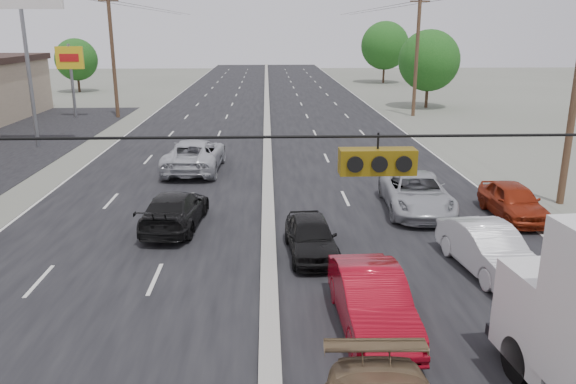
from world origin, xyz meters
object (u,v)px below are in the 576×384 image
utility_pole_left_c (113,55)px  oncoming_far (195,155)px  queue_car_a (311,237)px  queue_car_c (416,193)px  oncoming_near (175,210)px  utility_pole_right_c (417,54)px  queue_car_b (488,250)px  tree_right_mid (429,61)px  pole_sign_far (70,64)px  queue_car_e (513,201)px  tree_right_far (385,46)px  tree_left_far (76,60)px  red_sedan (372,301)px

utility_pole_left_c → oncoming_far: 21.02m
queue_car_a → oncoming_far: oncoming_far is taller
queue_car_c → oncoming_far: bearing=147.5°
oncoming_near → oncoming_far: (-0.32, 8.78, 0.14)m
utility_pole_left_c → oncoming_near: size_ratio=2.13×
utility_pole_right_c → oncoming_near: utility_pole_right_c is taller
queue_car_b → tree_right_mid: bearing=70.0°
utility_pole_right_c → pole_sign_far: bearing=-180.0°
utility_pole_right_c → queue_car_c: size_ratio=1.86×
queue_car_c → queue_car_e: queue_car_c is taller
tree_right_mid → queue_car_c: tree_right_mid is taller
tree_right_mid → queue_car_e: bearing=-99.6°
oncoming_near → utility_pole_right_c: bearing=-115.5°
pole_sign_far → queue_car_c: pole_sign_far is taller
tree_right_far → queue_car_c: bearing=-100.1°
tree_left_far → queue_car_e: size_ratio=1.50×
red_sedan → queue_car_c: bearing=67.1°
queue_car_a → queue_car_e: queue_car_e is taller
tree_left_far → tree_right_mid: bearing=-22.1°
pole_sign_far → tree_left_far: 20.89m
tree_right_mid → oncoming_near: size_ratio=1.52×
utility_pole_right_c → tree_right_far: size_ratio=1.23×
utility_pole_left_c → utility_pole_right_c: (25.00, 0.00, 0.00)m
oncoming_near → pole_sign_far: bearing=-60.7°
utility_pole_right_c → tree_right_mid: 5.64m
pole_sign_far → queue_car_c: size_ratio=1.11×
utility_pole_right_c → utility_pole_left_c: bearing=180.0°
red_sedan → queue_car_c: size_ratio=0.83×
utility_pole_right_c → queue_car_b: bearing=-100.3°
tree_right_mid → red_sedan: size_ratio=1.59×
tree_right_far → oncoming_far: 52.69m
oncoming_near → queue_car_b: bearing=161.5°
pole_sign_far → queue_car_c: (22.03, -25.80, -3.66)m
tree_right_mid → queue_car_c: 32.28m
tree_left_far → tree_right_far: 39.31m
utility_pole_right_c → oncoming_far: size_ratio=1.68×
tree_right_far → oncoming_near: size_ratio=1.74×
utility_pole_right_c → tree_right_mid: bearing=63.4°
utility_pole_left_c → tree_left_far: 22.19m
oncoming_far → pole_sign_far: bearing=-54.6°
utility_pole_left_c → oncoming_near: 29.21m
queue_car_e → utility_pole_left_c: bearing=129.3°
utility_pole_right_c → oncoming_near: (-15.98, -27.43, -4.43)m
tree_right_mid → queue_car_e: 32.53m
red_sedan → queue_car_c: queue_car_c is taller
utility_pole_right_c → red_sedan: utility_pole_right_c is taller
queue_car_a → oncoming_far: (-5.20, 11.65, 0.17)m
tree_left_far → queue_car_b: 59.30m
utility_pole_left_c → queue_car_c: 32.07m
pole_sign_far → tree_right_far: 43.87m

